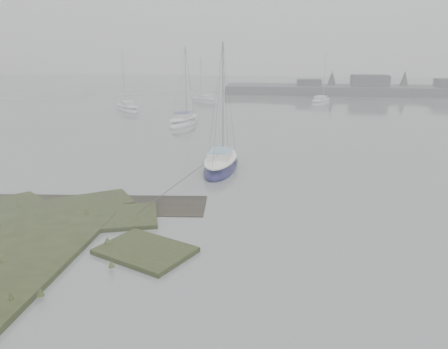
% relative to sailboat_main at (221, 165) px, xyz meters
% --- Properties ---
extents(ground, '(160.00, 160.00, 0.00)m').
position_rel_sailboat_main_xyz_m(ground, '(-1.76, 18.01, -0.27)').
color(ground, slate).
rests_on(ground, ground).
extents(far_shoreline, '(60.00, 8.00, 4.15)m').
position_rel_sailboat_main_xyz_m(far_shoreline, '(25.08, 49.91, 0.58)').
color(far_shoreline, '#4C4F51').
rests_on(far_shoreline, ground).
extents(sailboat_main, '(2.25, 6.27, 8.76)m').
position_rel_sailboat_main_xyz_m(sailboat_main, '(0.00, 0.00, 0.00)').
color(sailboat_main, '#0D0C39').
rests_on(sailboat_main, ground).
extents(sailboat_white, '(3.05, 6.28, 8.50)m').
position_rel_sailboat_main_xyz_m(sailboat_white, '(-6.17, 16.51, -0.01)').
color(sailboat_white, silver).
rests_on(sailboat_white, ground).
extents(sailboat_far_a, '(5.07, 5.56, 8.01)m').
position_rel_sailboat_main_xyz_m(sailboat_far_a, '(-15.33, 25.30, -0.02)').
color(sailboat_far_a, silver).
rests_on(sailboat_far_a, ground).
extents(sailboat_far_b, '(4.00, 5.73, 7.75)m').
position_rel_sailboat_main_xyz_m(sailboat_far_b, '(9.24, 35.09, -0.03)').
color(sailboat_far_b, '#AAADB3').
rests_on(sailboat_far_b, ground).
extents(sailboat_far_c, '(4.86, 4.36, 6.97)m').
position_rel_sailboat_main_xyz_m(sailboat_far_c, '(-7.34, 35.06, -0.06)').
color(sailboat_far_c, '#B1B6BB').
rests_on(sailboat_far_c, ground).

